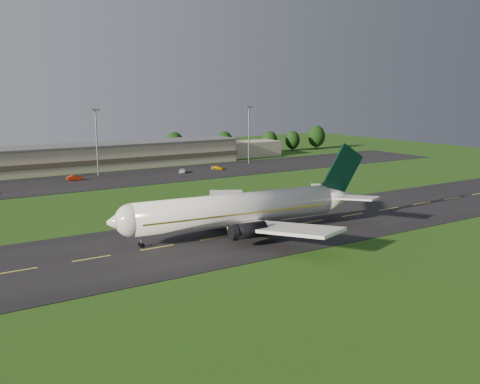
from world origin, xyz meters
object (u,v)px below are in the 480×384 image
service_vehicle_b (74,178)px  service_vehicle_d (218,168)px  airliner (240,209)px  light_mast_centre (96,134)px  light_mast_east (249,128)px  terminal (86,158)px  service_vehicle_c (183,171)px

service_vehicle_b → service_vehicle_d: (46.02, -3.47, -0.11)m
airliner → service_vehicle_b: (-8.62, 75.86, -3.84)m
service_vehicle_b → service_vehicle_d: service_vehicle_b is taller
light_mast_centre → light_mast_east: same height
terminal → service_vehicle_b: size_ratio=33.08×
airliner → light_mast_east: (54.83, 80.08, 8.08)m
airliner → light_mast_centre: (-0.17, 80.08, 8.08)m
terminal → airliner: bearing=-90.7°
airliner → terminal: (1.23, 96.27, -0.67)m
terminal → light_mast_centre: bearing=-95.0°
terminal → light_mast_centre: 18.45m
light_mast_centre → service_vehicle_d: size_ratio=4.84×
service_vehicle_c → airliner: bearing=-79.8°
terminal → service_vehicle_d: 43.46m
airliner → service_vehicle_d: airliner is taller
light_mast_centre → service_vehicle_c: size_ratio=4.63×
terminal → light_mast_centre: light_mast_centre is taller
light_mast_east → service_vehicle_c: size_ratio=4.63×
airliner → service_vehicle_d: bearing=68.4°
terminal → light_mast_east: (53.60, -16.18, 8.75)m
airliner → light_mast_east: size_ratio=2.52×
light_mast_east → service_vehicle_b: 64.69m
service_vehicle_b → service_vehicle_d: 46.15m
airliner → service_vehicle_c: size_ratio=11.67×
terminal → service_vehicle_c: bearing=-46.2°
light_mast_east → service_vehicle_d: (-17.43, -7.69, -12.03)m
service_vehicle_b → service_vehicle_c: size_ratio=1.00×
light_mast_east → service_vehicle_b: light_mast_east is taller
light_mast_east → service_vehicle_c: 33.68m
service_vehicle_c → service_vehicle_d: size_ratio=1.04×
service_vehicle_b → airliner: bearing=-168.6°
airliner → service_vehicle_d: size_ratio=12.18×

